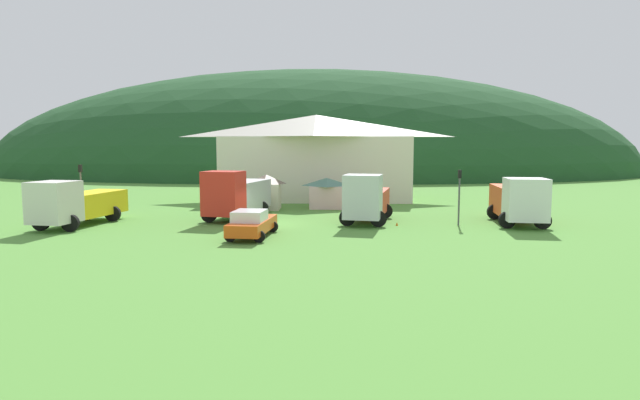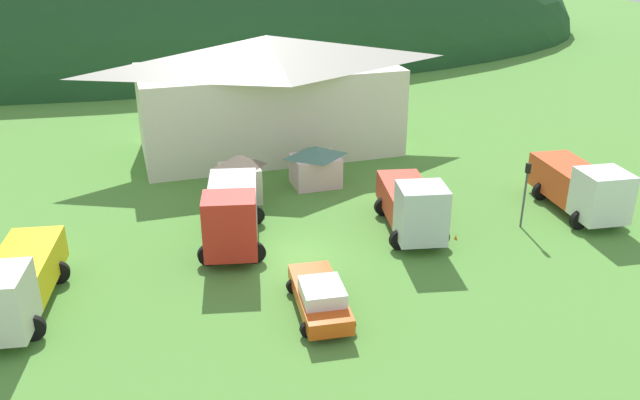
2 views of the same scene
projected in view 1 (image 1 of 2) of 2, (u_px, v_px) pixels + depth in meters
The scene contains 13 objects.
ground_plane at pixel (269, 224), 36.16m from camera, with size 200.00×200.00×0.00m, color #518C38.
forested_hill_backdrop at pixel (311, 173), 101.18m from camera, with size 124.05×60.00×39.02m, color #1E4723.
depot_building at pixel (316, 156), 52.38m from camera, with size 19.75×9.27×8.47m.
play_shed_cream at pixel (266, 191), 44.12m from camera, with size 2.46×2.59×2.97m.
play_shed_pink at pixel (327, 193), 45.00m from camera, with size 3.18×2.62×2.64m.
flatbed_truck_yellow at pixel (75, 203), 34.84m from camera, with size 3.97×7.98×3.18m.
crane_truck_red at pixel (236, 194), 38.52m from camera, with size 4.28×7.80×3.65m.
tow_truck_silver at pixel (367, 199), 36.58m from camera, with size 4.04×7.48×3.49m.
heavy_rig_white at pixel (518, 200), 35.77m from camera, with size 3.80×7.33×3.31m.
service_pickup_orange at pixel (252, 223), 30.82m from camera, with size 2.70×5.35×1.66m.
traffic_light_west at pixel (81, 186), 37.30m from camera, with size 0.20×0.32×4.07m.
traffic_light_east at pixel (459, 191), 35.21m from camera, with size 0.20×0.32×3.78m.
traffic_cone_near_pickup at pixel (397, 226), 35.29m from camera, with size 0.36×0.36×0.50m, color orange.
Camera 1 is at (4.54, -35.67, 5.46)m, focal length 29.15 mm.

